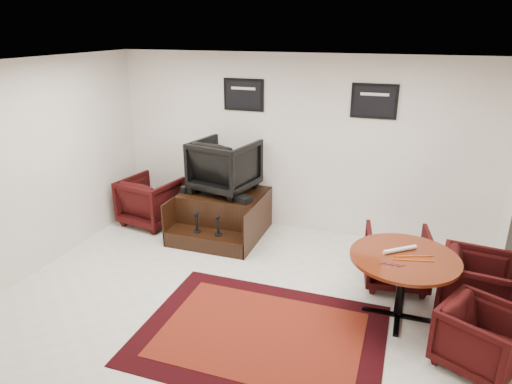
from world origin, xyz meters
TOP-DOWN VIEW (x-y plane):
  - ground at (0.00, 0.00)m, footprint 6.00×6.00m
  - room_shell at (0.41, 0.12)m, footprint 6.02×5.02m
  - area_rug at (0.34, -0.37)m, footprint 2.62×1.96m
  - shine_podium at (-1.07, 1.91)m, footprint 1.31×1.35m
  - shine_chair at (-1.07, 2.05)m, footprint 1.05×1.00m
  - shoes_pair at (-1.57, 1.84)m, footprint 0.26×0.30m
  - polish_kit at (-0.64, 1.68)m, footprint 0.31×0.26m
  - umbrella_black at (-1.85, 1.81)m, footprint 0.29×0.11m
  - umbrella_hooked at (-1.82, 1.95)m, footprint 0.34×0.13m
  - armchair_side at (-2.36, 1.88)m, footprint 0.98×0.93m
  - meeting_table at (1.74, 0.46)m, footprint 1.19×1.19m
  - table_chair_back at (1.66, 1.22)m, footprint 0.89×0.85m
  - table_chair_window at (2.56, 0.81)m, footprint 0.83×0.87m
  - table_chair_corner at (2.51, -0.13)m, footprint 0.90×0.92m
  - paper_roll at (1.68, 0.56)m, footprint 0.36×0.30m
  - table_clutter at (1.79, 0.40)m, footprint 0.56×0.39m

SIDE VIEW (x-z plane):
  - ground at x=0.00m, z-range 0.00..0.00m
  - area_rug at x=0.34m, z-range 0.00..0.01m
  - shine_podium at x=-1.07m, z-range -0.03..0.65m
  - table_chair_corner at x=2.51m, z-range 0.00..0.72m
  - umbrella_black at x=-1.85m, z-range 0.00..0.79m
  - table_chair_back at x=1.66m, z-range 0.00..0.81m
  - table_chair_window at x=2.56m, z-range 0.00..0.81m
  - armchair_side at x=-2.36m, z-range 0.00..0.88m
  - umbrella_hooked at x=-1.82m, z-range 0.00..0.91m
  - meeting_table at x=1.74m, z-range 0.30..1.08m
  - polish_kit at x=-0.64m, z-range 0.67..0.77m
  - shoes_pair at x=-1.57m, z-range 0.67..0.77m
  - table_clutter at x=1.79m, z-range 0.78..0.79m
  - paper_roll at x=1.68m, z-range 0.78..0.83m
  - shine_chair at x=-1.07m, z-range 0.67..1.60m
  - room_shell at x=0.41m, z-range 0.38..3.19m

